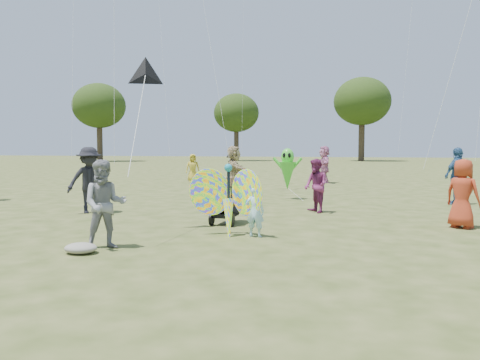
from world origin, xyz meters
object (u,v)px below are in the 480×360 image
object	(u,v)px
crowd_b	(89,180)
adult_man	(105,204)
child_girl	(255,212)
crowd_a	(463,194)
crowd_d	(234,170)
alien_kite	(287,171)
crowd_c	(458,176)
jogging_stroller	(227,197)
crowd_e	(316,186)
butterfly_kite	(228,201)
crowd_g	(193,168)
crowd_j	(324,164)

from	to	relation	value
crowd_b	adult_man	bearing A→B (deg)	-95.42
child_girl	crowd_a	bearing A→B (deg)	-147.09
crowd_d	alien_kite	size ratio (longest dim) A/B	1.05
crowd_c	adult_man	bearing A→B (deg)	10.60
crowd_a	jogging_stroller	size ratio (longest dim) A/B	1.40
crowd_c	crowd_e	world-z (taller)	crowd_c
alien_kite	butterfly_kite	bearing A→B (deg)	-90.88
crowd_b	crowd_g	xyz separation A→B (m)	(-1.29, 11.33, -0.17)
crowd_a	crowd_c	distance (m)	4.64
crowd_c	crowd_g	size ratio (longest dim) A/B	1.23
adult_man	crowd_g	size ratio (longest dim) A/B	1.08
child_girl	crowd_j	size ratio (longest dim) A/B	0.55
jogging_stroller	crowd_e	bearing A→B (deg)	53.55
crowd_b	crowd_j	size ratio (longest dim) A/B	0.96
child_girl	jogging_stroller	size ratio (longest dim) A/B	0.93
crowd_e	crowd_j	xyz separation A→B (m)	(-0.64, 10.88, 0.19)
adult_man	alien_kite	world-z (taller)	alien_kite
adult_man	crowd_d	world-z (taller)	crowd_d
crowd_c	crowd_g	xyz separation A→B (m)	(-11.25, 6.78, -0.17)
crowd_b	crowd_e	bearing A→B (deg)	-25.62
crowd_j	alien_kite	distance (m)	7.82
child_girl	crowd_d	bearing A→B (deg)	-65.80
child_girl	alien_kite	xyz separation A→B (m)	(-0.44, 6.86, 0.46)
jogging_stroller	crowd_a	bearing A→B (deg)	9.05
crowd_d	crowd_c	bearing A→B (deg)	-126.27
child_girl	crowd_c	world-z (taller)	crowd_c
crowd_a	crowd_b	size ratio (longest dim) A/B	0.85
crowd_a	crowd_g	size ratio (longest dim) A/B	1.06
crowd_j	jogging_stroller	distance (m)	13.29
child_girl	crowd_g	xyz separation A→B (m)	(-6.36, 13.49, 0.21)
child_girl	crowd_c	size ratio (longest dim) A/B	0.57
crowd_d	crowd_j	size ratio (longest dim) A/B	0.99
crowd_d	alien_kite	distance (m)	2.31
crowd_c	crowd_g	world-z (taller)	crowd_c
crowd_j	alien_kite	xyz separation A→B (m)	(-0.62, -7.80, 0.05)
crowd_a	crowd_e	xyz separation A→B (m)	(-3.34, 1.65, -0.03)
crowd_a	crowd_c	xyz separation A→B (m)	(0.73, 4.58, 0.13)
crowd_c	child_girl	bearing A→B (deg)	14.93
crowd_d	crowd_e	distance (m)	5.21
crowd_c	crowd_d	size ratio (longest dim) A/B	0.97
child_girl	crowd_e	world-z (taller)	crowd_e
crowd_e	butterfly_kite	xyz separation A→B (m)	(-1.37, -3.78, -0.03)
crowd_e	butterfly_kite	bearing A→B (deg)	-54.52
butterfly_kite	alien_kite	world-z (taller)	alien_kite
crowd_j	butterfly_kite	world-z (taller)	crowd_j
crowd_e	crowd_b	bearing A→B (deg)	-109.25
crowd_a	jogging_stroller	bearing A→B (deg)	44.49
crowd_d	alien_kite	xyz separation A→B (m)	(2.14, -0.86, 0.05)
adult_man	child_girl	bearing A→B (deg)	8.64
crowd_c	crowd_d	world-z (taller)	crowd_d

